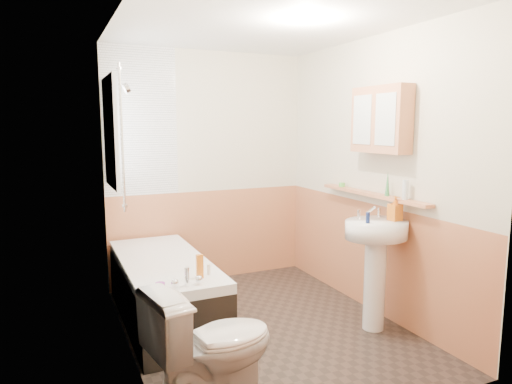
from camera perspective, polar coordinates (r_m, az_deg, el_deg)
floor at (r=4.07m, az=0.91°, el=-16.52°), size 2.80×2.80×0.00m
ceiling at (r=3.78m, az=1.01°, el=20.37°), size 2.80×2.80×0.00m
wall_back at (r=5.03m, az=-5.97°, el=3.00°), size 2.20×0.02×2.50m
wall_front at (r=2.54m, az=14.77°, el=-2.36°), size 2.20×0.02×2.50m
wall_left at (r=3.40m, az=-16.17°, el=0.23°), size 0.02×2.80×2.50m
wall_right at (r=4.32m, az=14.39°, el=1.93°), size 0.02×2.80×2.50m
wainscot_right at (r=4.45m, az=13.82°, el=-7.73°), size 0.01×2.80×1.00m
wainscot_front at (r=2.79m, az=13.88°, el=-17.61°), size 2.20×0.01×1.00m
wainscot_back at (r=5.13m, az=-5.77°, el=-5.39°), size 2.20×0.01×1.00m
tile_cladding_left at (r=3.41m, az=-15.81°, el=0.25°), size 0.01×2.80×2.50m
tile_return_back at (r=4.80m, az=-14.29°, el=8.53°), size 0.75×0.01×1.50m
window at (r=4.32m, az=-17.63°, el=7.13°), size 0.03×0.79×0.99m
bathtub at (r=4.18m, az=-11.39°, el=-11.74°), size 0.70×1.69×0.70m
shower_riser at (r=3.79m, az=-16.28°, el=7.95°), size 0.10×0.08×1.18m
toilet at (r=2.90m, az=-5.46°, el=-18.78°), size 0.86×0.57×0.78m
sink at (r=3.95m, az=14.74°, el=-7.30°), size 0.55×0.44×1.05m
pine_shelf at (r=4.23m, az=14.25°, el=-0.29°), size 0.10×1.40×0.03m
medicine_cabinet at (r=4.08m, az=15.30°, el=8.72°), size 0.16×0.63×0.57m
foam_can at (r=3.90m, az=18.17°, el=0.26°), size 0.05×0.05×0.16m
green_bottle at (r=4.06m, az=16.12°, el=1.00°), size 0.05×0.05×0.21m
black_jar at (r=4.59m, az=10.69°, el=0.91°), size 0.08×0.08×0.04m
soap_bottle at (r=3.92m, az=16.97°, el=-2.75°), size 0.10×0.21×0.09m
clear_bottle at (r=3.76m, az=13.81°, el=-3.14°), size 0.04×0.04×0.09m
blue_gel at (r=3.53m, az=-7.05°, el=-9.22°), size 0.05×0.03×0.19m
cream_jar at (r=3.39m, az=-11.90°, el=-11.39°), size 0.08×0.08×0.04m
orange_bottle at (r=3.62m, az=-5.92°, el=-9.61°), size 0.04×0.04×0.08m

